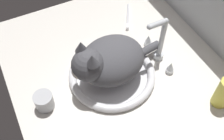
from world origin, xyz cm
name	(u,v)px	position (x,y,z in cm)	size (l,w,h in cm)	color
countertop	(124,82)	(0.00, 0.00, 1.50)	(107.36, 81.13, 3.00)	silver
sink_basin	(112,74)	(-3.69, -3.16, 4.34)	(33.15, 33.15, 3.00)	white
faucet	(159,45)	(-3.69, 17.24, 10.89)	(19.42, 9.61, 20.93)	silver
cat	(107,61)	(-3.41, -5.23, 13.61)	(23.51, 38.25, 19.08)	#4C4C51
metal_jar	(44,101)	(-2.69, -30.11, 6.15)	(6.76, 6.76, 6.27)	#B2B5BA
soap_pump_bottle	(224,92)	(23.75, 25.82, 9.66)	(5.61, 5.61, 17.01)	#E5DB4C
toothbrush	(128,17)	(-30.29, 18.34, 3.62)	(15.51, 9.61, 1.70)	silver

